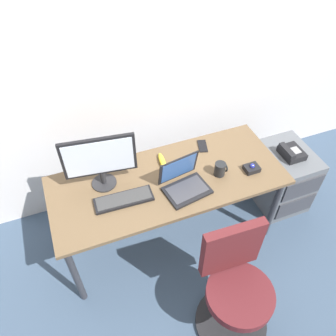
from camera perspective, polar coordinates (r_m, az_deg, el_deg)
The scene contains 13 objects.
ground_plane at distance 3.11m, azimuth 0.00°, elevation -10.97°, with size 8.00×8.00×0.00m, color #394B61.
back_wall at distance 2.66m, azimuth -5.80°, elevation 18.77°, with size 6.00×0.10×2.80m, color silver.
desk at distance 2.58m, azimuth 0.00°, elevation -2.97°, with size 1.74×0.71×0.73m.
file_cabinet at distance 3.30m, azimuth 18.41°, elevation -1.48°, with size 0.42×0.53×0.59m.
desk_phone at distance 3.07m, azimuth 19.85°, elevation 2.44°, with size 0.17×0.20×0.09m.
office_chair at distance 2.43m, azimuth 11.07°, elevation -19.25°, with size 0.52×0.52×0.94m.
monitor_main at distance 2.37m, azimuth -11.34°, elevation 1.40°, with size 0.50×0.18×0.43m.
keyboard at distance 2.41m, azimuth -7.38°, elevation -5.19°, with size 0.42×0.15×0.03m.
laptop at distance 2.44m, azimuth 2.66°, elevation -2.37°, with size 0.35×0.31×0.24m.
trackball_mouse at distance 2.65m, azimuth 13.78°, elevation -0.02°, with size 0.11×0.09×0.07m.
coffee_mug at distance 2.55m, azimuth 8.70°, elevation -0.16°, with size 0.09×0.08×0.11m.
cell_phone at distance 2.79m, azimuth 5.77°, elevation 3.66°, with size 0.07×0.14×0.01m, color black.
banana at distance 2.63m, azimuth -0.95°, elevation 1.11°, with size 0.19×0.04×0.04m, color yellow.
Camera 1 is at (-0.61, -1.58, 2.61)m, focal length 36.58 mm.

